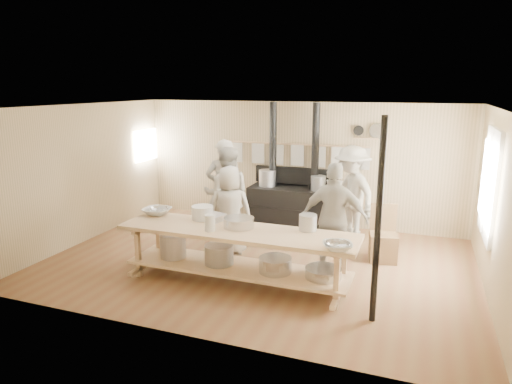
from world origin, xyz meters
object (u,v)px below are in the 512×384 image
prep_table (237,251)px  cook_center (230,210)px  chair (383,244)px  cook_far_left (224,190)px  cook_by_window (351,194)px  roasting_pan (211,217)px  stove (292,203)px  cook_right (334,219)px  cook_left (227,195)px

prep_table → cook_center: cook_center is taller
prep_table → chair: (1.98, 1.72, -0.24)m
cook_far_left → chair: size_ratio=2.04×
cook_by_window → roasting_pan: cook_by_window is taller
chair → roasting_pan: 2.98m
cook_far_left → cook_by_window: cook_far_left is taller
stove → prep_table: (-0.00, -3.02, -0.00)m
stove → cook_right: (1.28, -2.12, 0.37)m
cook_right → cook_by_window: bearing=-92.6°
cook_left → cook_right: size_ratio=1.03×
stove → cook_center: 1.98m
chair → cook_far_left: bearing=166.8°
cook_right → cook_by_window: (0.01, 1.67, 0.03)m
cook_far_left → chair: 3.09m
cook_left → roasting_pan: bearing=85.5°
cook_right → stove: bearing=-61.2°
cook_left → prep_table: bearing=100.1°
stove → roasting_pan: stove is taller
cook_far_left → cook_left: size_ratio=1.07×
cook_left → roasting_pan: (0.33, -1.38, -0.02)m
cook_by_window → roasting_pan: size_ratio=4.17×
cook_far_left → prep_table: bearing=92.8°
chair → roasting_pan: (-2.57, -1.39, 0.62)m
prep_table → cook_right: size_ratio=2.02×
cook_center → cook_right: cook_right is taller
cook_far_left → cook_center: 0.83m
cook_far_left → cook_center: cook_far_left is taller
cook_left → cook_by_window: (2.20, 0.86, 0.01)m
cook_by_window → cook_left: bearing=-115.1°
prep_table → cook_left: size_ratio=1.97×
cook_far_left → roasting_pan: 1.58m
prep_table → cook_left: (-0.91, 1.71, 0.40)m
cook_right → cook_left: bearing=-22.6°
cook_left → cook_right: 2.34m
stove → roasting_pan: size_ratio=5.87×
cook_center → cook_right: 1.91m
cook_by_window → chair: size_ratio=1.93×
stove → cook_center: (-0.61, -1.86, 0.27)m
cook_far_left → chair: (3.01, -0.13, -0.69)m
stove → cook_left: bearing=-124.8°
cook_center → chair: 2.70m
cook_center → chair: bearing=174.7°
stove → cook_far_left: (-1.02, -1.17, 0.45)m
cook_right → chair: bearing=-132.7°
cook_far_left → roasting_pan: (0.44, -1.52, -0.08)m
prep_table → cook_center: (-0.61, 1.15, 0.27)m
prep_table → cook_far_left: bearing=118.9°
cook_right → cook_center: bearing=-10.1°
cook_center → cook_by_window: (1.90, 1.41, 0.13)m
roasting_pan → cook_center: bearing=91.8°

